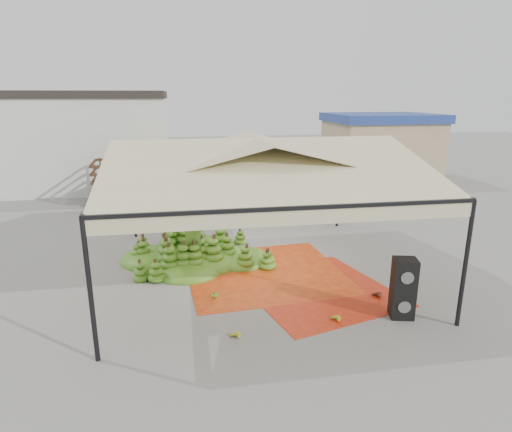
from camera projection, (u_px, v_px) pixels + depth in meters
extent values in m
plane|color=slate|center=(258.00, 270.00, 13.09)|extent=(90.00, 90.00, 0.00)
cylinder|color=black|center=(90.00, 292.00, 8.24)|extent=(0.10, 0.10, 3.00)
cylinder|color=black|center=(465.00, 265.00, 9.55)|extent=(0.10, 0.10, 3.00)
cylinder|color=black|center=(133.00, 198.00, 15.82)|extent=(0.10, 0.10, 3.00)
cylinder|color=black|center=(339.00, 190.00, 17.14)|extent=(0.10, 0.10, 3.00)
pyramid|color=beige|center=(258.00, 156.00, 12.14)|extent=(8.00, 8.00, 1.00)
cube|color=black|center=(258.00, 173.00, 12.28)|extent=(8.00, 8.00, 0.08)
cube|color=beige|center=(258.00, 180.00, 12.33)|extent=(8.00, 8.00, 0.36)
cube|color=silver|center=(40.00, 145.00, 24.05)|extent=(14.00, 6.00, 5.00)
cube|color=black|center=(33.00, 95.00, 23.31)|extent=(14.30, 6.30, 0.40)
cube|color=tan|center=(380.00, 152.00, 26.57)|extent=(6.00, 5.00, 3.60)
cube|color=navy|center=(382.00, 118.00, 26.02)|extent=(6.30, 5.30, 0.50)
cube|color=#CC5A13|center=(264.00, 272.00, 12.93)|extent=(4.89, 4.69, 0.01)
cube|color=red|center=(318.00, 290.00, 11.76)|extent=(4.54, 4.67, 0.01)
ellipsoid|color=#3D6F17|center=(199.00, 245.00, 13.67)|extent=(5.22, 4.35, 1.08)
ellipsoid|color=gold|center=(334.00, 318.00, 10.08)|extent=(0.49, 0.44, 0.19)
ellipsoid|color=gold|center=(234.00, 335.00, 9.36)|extent=(0.52, 0.49, 0.18)
ellipsoid|color=#5A1714|center=(398.00, 296.00, 11.17)|extent=(0.54, 0.48, 0.21)
ellipsoid|color=#5A2A14|center=(375.00, 294.00, 11.27)|extent=(0.49, 0.43, 0.20)
ellipsoid|color=#3D7919|center=(212.00, 294.00, 11.34)|extent=(0.48, 0.43, 0.18)
ellipsoid|color=#3D6F17|center=(253.00, 189.00, 12.05)|extent=(0.24, 0.24, 0.20)
ellipsoid|color=#3D6F17|center=(304.00, 187.00, 12.29)|extent=(0.24, 0.24, 0.20)
ellipsoid|color=#3D6F17|center=(354.00, 185.00, 12.54)|extent=(0.24, 0.24, 0.20)
cube|color=black|center=(402.00, 302.00, 10.25)|extent=(0.63, 0.58, 0.74)
cube|color=black|center=(405.00, 274.00, 10.05)|extent=(0.63, 0.58, 0.74)
imported|color=gray|center=(231.00, 204.00, 17.69)|extent=(0.70, 0.57, 1.66)
cube|color=#452A17|center=(146.00, 183.00, 21.04)|extent=(4.93, 2.48, 0.12)
cube|color=silver|center=(211.00, 178.00, 21.71)|extent=(1.85, 2.21, 2.21)
cylinder|color=black|center=(109.00, 201.00, 19.92)|extent=(0.88, 0.34, 0.87)
cylinder|color=black|center=(112.00, 192.00, 21.72)|extent=(0.88, 0.34, 0.87)
cylinder|color=black|center=(176.00, 197.00, 20.59)|extent=(0.88, 0.34, 0.87)
cylinder|color=black|center=(174.00, 189.00, 22.39)|extent=(0.88, 0.34, 0.87)
cylinder|color=black|center=(210.00, 196.00, 20.95)|extent=(0.88, 0.34, 0.87)
cylinder|color=black|center=(205.00, 188.00, 22.75)|extent=(0.88, 0.34, 0.87)
ellipsoid|color=#517217|center=(146.00, 173.00, 20.91)|extent=(3.94, 1.95, 0.67)
cube|color=gold|center=(155.00, 165.00, 20.91)|extent=(2.03, 2.02, 0.24)
cube|color=#53301B|center=(305.00, 186.00, 20.05)|extent=(5.22, 2.79, 0.12)
cube|color=white|center=(368.00, 181.00, 20.88)|extent=(2.01, 2.37, 2.31)
cylinder|color=black|center=(275.00, 206.00, 18.82)|extent=(0.93, 0.39, 0.90)
cylinder|color=black|center=(262.00, 196.00, 20.68)|extent=(0.93, 0.39, 0.90)
cylinder|color=black|center=(341.00, 202.00, 19.65)|extent=(0.93, 0.39, 0.90)
cylinder|color=black|center=(323.00, 193.00, 21.51)|extent=(0.93, 0.39, 0.90)
cylinder|color=black|center=(374.00, 199.00, 20.09)|extent=(0.93, 0.39, 0.90)
cylinder|color=black|center=(354.00, 191.00, 21.95)|extent=(0.93, 0.39, 0.90)
ellipsoid|color=#507D1A|center=(305.00, 176.00, 19.92)|extent=(4.17, 2.19, 0.70)
cube|color=yellow|center=(315.00, 167.00, 19.94)|extent=(2.19, 2.19, 0.25)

